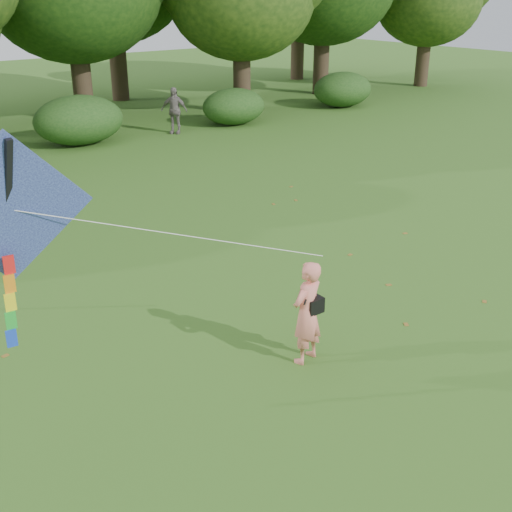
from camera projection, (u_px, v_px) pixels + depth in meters
ground at (359, 372)px, 10.34m from camera, size 100.00×100.00×0.00m
man_kite_flyer at (307, 313)px, 10.33m from camera, size 0.73×0.57×1.77m
bystander_right at (174, 110)px, 26.54m from camera, size 1.09×1.14×1.90m
crossbody_bag at (314, 305)px, 10.32m from camera, size 0.43×0.20×0.71m
flying_kite at (10, 214)px, 7.98m from camera, size 5.39×1.53×2.95m
fallen_leaves at (345, 258)px, 14.64m from camera, size 10.30×11.11×0.01m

